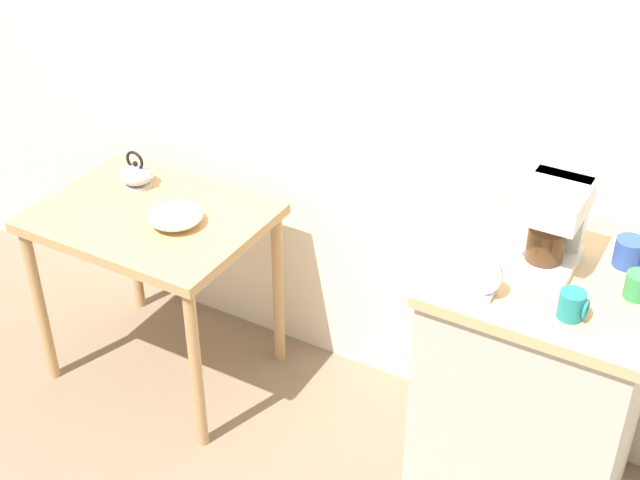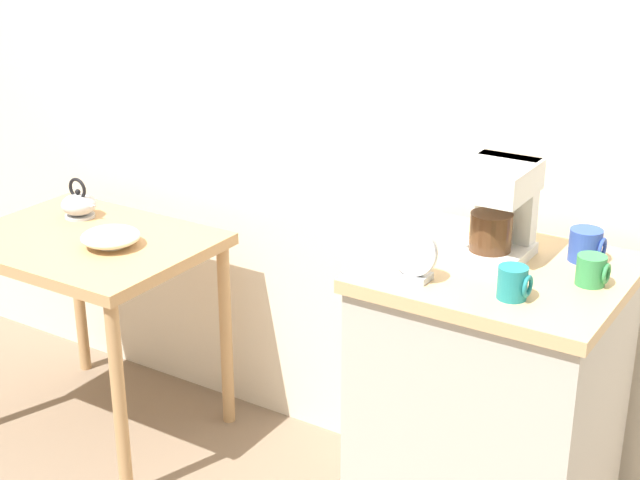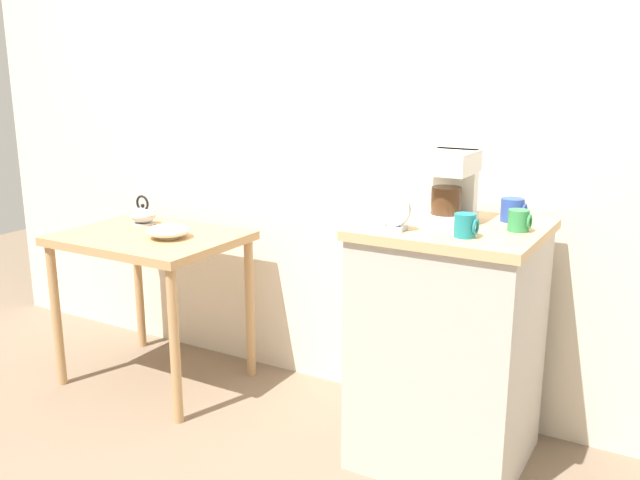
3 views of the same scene
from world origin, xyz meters
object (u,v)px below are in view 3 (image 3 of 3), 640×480
mug_dark_teal (465,226)px  teakettle (143,215)px  mug_blue (513,210)px  bowl_stoneware (168,231)px  coffee_maker (450,183)px  table_clock (395,214)px  mug_tall_green (519,221)px

mug_dark_teal → teakettle: bearing=171.7°
teakettle → mug_blue: size_ratio=1.66×
bowl_stoneware → coffee_maker: bearing=5.5°
bowl_stoneware → coffee_maker: coffee_maker is taller
mug_blue → bowl_stoneware: bearing=-171.5°
teakettle → mug_blue: mug_blue is taller
coffee_maker → mug_blue: bearing=25.4°
bowl_stoneware → teakettle: bearing=153.1°
coffee_maker → mug_blue: 0.25m
mug_dark_teal → mug_blue: (0.07, 0.32, 0.00)m
teakettle → table_clock: bearing=-10.6°
teakettle → mug_blue: bearing=2.3°
teakettle → coffee_maker: coffee_maker is taller
teakettle → mug_tall_green: bearing=-2.2°
teakettle → mug_blue: 1.80m
bowl_stoneware → mug_tall_green: size_ratio=2.47×
coffee_maker → mug_tall_green: 0.29m
coffee_maker → bowl_stoneware: bearing=-174.5°
bowl_stoneware → mug_tall_green: 1.57m
coffee_maker → mug_tall_green: coffee_maker is taller
bowl_stoneware → mug_tall_green: mug_tall_green is taller
mug_blue → table_clock: table_clock is taller
coffee_maker → mug_tall_green: (0.27, -0.04, -0.10)m
mug_dark_teal → table_clock: bearing=-174.5°
mug_tall_green → mug_dark_teal: (-0.13, -0.18, 0.00)m
mug_dark_teal → coffee_maker: bearing=122.0°
mug_blue → table_clock: (-0.32, -0.35, 0.01)m
mug_dark_teal → mug_tall_green: bearing=53.6°
teakettle → mug_tall_green: 1.86m
coffee_maker → mug_tall_green: size_ratio=3.28×
mug_blue → table_clock: size_ratio=0.73×
coffee_maker → table_clock: (-0.11, -0.25, -0.09)m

